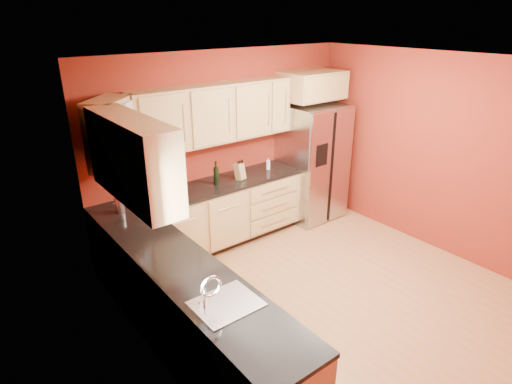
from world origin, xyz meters
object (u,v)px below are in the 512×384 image
Objects in this scene: refrigerator at (312,162)px; wine_bottle_a at (216,173)px; canister_left at (157,194)px; knife_block at (240,171)px; soap_dispenser at (268,164)px.

wine_bottle_a is (-1.71, 0.07, 0.19)m from refrigerator.
canister_left is 1.21m from knife_block.
soap_dispenser is at bearing 1.71° from wine_bottle_a.
canister_left is 0.77× the size of knife_block.
knife_block is at bearing -7.53° from wine_bottle_a.
refrigerator reaches higher than knife_block.
refrigerator is 2.57m from canister_left.
canister_left is at bearing 178.84° from refrigerator.
wine_bottle_a is 0.36m from knife_block.
refrigerator reaches higher than soap_dispenser.
canister_left reaches higher than soap_dispenser.
wine_bottle_a is 0.91m from soap_dispenser.
wine_bottle_a is at bearing 177.82° from refrigerator.
knife_block is (-1.36, 0.02, 0.14)m from refrigerator.
canister_left is 1.77m from soap_dispenser.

